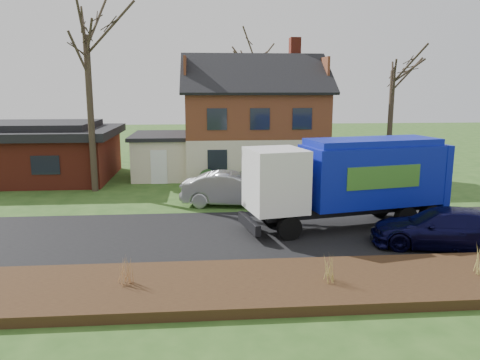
{
  "coord_description": "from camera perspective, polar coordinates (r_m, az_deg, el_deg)",
  "views": [
    {
      "loc": [
        -1.58,
        -18.05,
        5.82
      ],
      "look_at": [
        0.14,
        2.5,
        1.77
      ],
      "focal_mm": 35.0,
      "sensor_mm": 36.0,
      "label": 1
    }
  ],
  "objects": [
    {
      "name": "grass_clump_west",
      "position": [
        13.98,
        -13.92,
        -10.59
      ],
      "size": [
        0.32,
        0.27,
        0.86
      ],
      "color": "tan",
      "rests_on": "mulch_verge"
    },
    {
      "name": "garbage_truck",
      "position": [
        20.22,
        13.46,
        0.38
      ],
      "size": [
        9.04,
        4.08,
        3.75
      ],
      "rotation": [
        0.0,
        0.0,
        0.21
      ],
      "color": "black",
      "rests_on": "ground"
    },
    {
      "name": "ranch_house",
      "position": [
        32.99,
        -23.2,
        3.23
      ],
      "size": [
        9.8,
        8.2,
        3.7
      ],
      "color": "maroon",
      "rests_on": "ground"
    },
    {
      "name": "grass_clump_mid",
      "position": [
        14.03,
        10.84,
        -10.39
      ],
      "size": [
        0.3,
        0.25,
        0.85
      ],
      "color": "tan",
      "rests_on": "mulch_verge"
    },
    {
      "name": "mulch_verge",
      "position": [
        14.04,
        2.14,
        -12.71
      ],
      "size": [
        80.0,
        3.5,
        0.3
      ],
      "primitive_type": "cube",
      "color": "black",
      "rests_on": "ground"
    },
    {
      "name": "ground",
      "position": [
        19.03,
        0.2,
        -6.7
      ],
      "size": [
        120.0,
        120.0,
        0.0
      ],
      "primitive_type": "plane",
      "color": "#294D19",
      "rests_on": "ground"
    },
    {
      "name": "silver_sedan",
      "position": [
        23.54,
        -0.96,
        -1.11
      ],
      "size": [
        5.3,
        2.58,
        1.67
      ],
      "primitive_type": "imported",
      "rotation": [
        0.0,
        0.0,
        1.41
      ],
      "color": "#929599",
      "rests_on": "ground"
    },
    {
      "name": "tree_front_east",
      "position": [
        30.32,
        18.32,
        14.68
      ],
      "size": [
        3.54,
        3.54,
        9.84
      ],
      "color": "#382C21",
      "rests_on": "ground"
    },
    {
      "name": "road",
      "position": [
        19.03,
        0.2,
        -6.67
      ],
      "size": [
        80.0,
        7.0,
        0.02
      ],
      "primitive_type": "cube",
      "color": "black",
      "rests_on": "ground"
    },
    {
      "name": "navy_wagon",
      "position": [
        18.92,
        23.42,
        -5.4
      ],
      "size": [
        5.48,
        3.37,
        1.48
      ],
      "primitive_type": "imported",
      "rotation": [
        0.0,
        0.0,
        -1.84
      ],
      "color": "black",
      "rests_on": "ground"
    },
    {
      "name": "main_house",
      "position": [
        32.16,
        0.7,
        7.91
      ],
      "size": [
        12.95,
        8.95,
        9.26
      ],
      "color": "beige",
      "rests_on": "ground"
    },
    {
      "name": "tree_back",
      "position": [
        39.21,
        1.86,
        16.54
      ],
      "size": [
        3.61,
        3.61,
        11.44
      ],
      "color": "#453629",
      "rests_on": "ground"
    },
    {
      "name": "tree_front_west",
      "position": [
        27.96,
        -18.46,
        19.04
      ],
      "size": [
        4.06,
        4.06,
        12.07
      ],
      "color": "#3C3024",
      "rests_on": "ground"
    }
  ]
}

